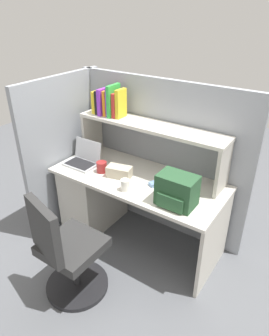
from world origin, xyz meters
The scene contains 13 objects.
ground_plane centered at (0.00, 0.00, 0.00)m, with size 8.00×8.00×0.00m, color #595B60.
desk centered at (-0.39, 0.00, 0.40)m, with size 1.60×0.70×0.73m.
cubicle_partition_rear centered at (0.00, 0.38, 0.78)m, with size 1.84×0.05×1.55m, color gray.
cubicle_partition_left centered at (-0.85, -0.05, 0.78)m, with size 0.05×1.06×1.55m, color gray.
overhead_hutch centered at (0.00, 0.20, 1.08)m, with size 1.44×0.28×0.45m.
reference_books_on_shelf centered at (-0.46, 0.20, 1.30)m, with size 0.32×0.20×0.30m.
laptop centered at (-0.59, -0.07, 0.78)m, with size 0.31×0.26×0.22m.
backpack centered at (0.48, -0.17, 0.85)m, with size 0.30×0.23×0.25m.
computer_mouse centered at (0.20, -0.02, 0.75)m, with size 0.06×0.10×0.03m, color #7299C6.
paper_cup centered at (0.03, -0.24, 0.78)m, with size 0.08×0.08×0.10m, color white.
tissue_box centered at (-0.15, -0.08, 0.78)m, with size 0.22×0.12×0.10m, color #BFB299.
snack_canister centered at (-0.34, -0.10, 0.78)m, with size 0.10×0.10×0.10m, color maroon.
office_chair centered at (-0.11, -0.83, 0.39)m, with size 0.52×0.53×0.93m.
Camera 1 is at (1.34, -2.00, 2.14)m, focal length 32.83 mm.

